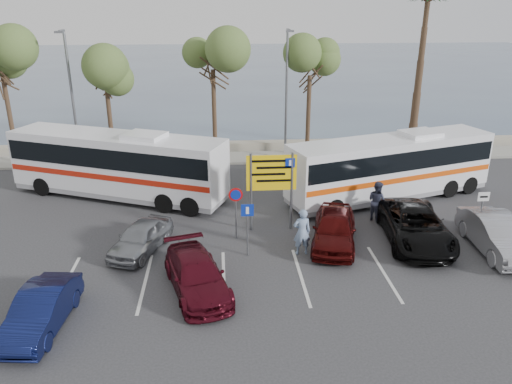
{
  "coord_description": "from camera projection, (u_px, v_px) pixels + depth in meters",
  "views": [
    {
      "loc": [
        -1.22,
        -17.21,
        9.72
      ],
      "look_at": [
        0.31,
        3.0,
        1.9
      ],
      "focal_mm": 35.0,
      "sensor_mm": 36.0,
      "label": 1
    }
  ],
  "objects": [
    {
      "name": "car_blue",
      "position": [
        41.0,
        310.0,
        15.62
      ],
      "size": [
        1.72,
        3.98,
        1.27
      ],
      "primitive_type": "imported",
      "rotation": [
        0.0,
        0.0,
        -0.1
      ],
      "color": "#0E1541",
      "rests_on": "ground"
    },
    {
      "name": "street_lamp_right",
      "position": [
        287.0,
        89.0,
        30.73
      ],
      "size": [
        0.45,
        1.15,
        8.01
      ],
      "color": "slate",
      "rests_on": "kerb_strip"
    },
    {
      "name": "kerb_strip",
      "position": [
        239.0,
        158.0,
        32.59
      ],
      "size": [
        44.0,
        2.4,
        0.15
      ],
      "primitive_type": "cube",
      "color": "gray",
      "rests_on": "ground"
    },
    {
      "name": "pedestrian_far",
      "position": [
        377.0,
        201.0,
        23.23
      ],
      "size": [
        1.09,
        1.17,
        1.92
      ],
      "primitive_type": "imported",
      "rotation": [
        0.0,
        0.0,
        2.08
      ],
      "color": "#353950",
      "rests_on": "ground"
    },
    {
      "name": "tree_far_left",
      "position": [
        0.0,
        62.0,
        29.36
      ],
      "size": [
        3.2,
        3.2,
        7.6
      ],
      "color": "#382619",
      "rests_on": "kerb_strip"
    },
    {
      "name": "sign_no_stop",
      "position": [
        236.0,
        205.0,
        21.2
      ],
      "size": [
        0.6,
        0.08,
        2.35
      ],
      "color": "slate",
      "rests_on": "ground"
    },
    {
      "name": "sea",
      "position": [
        226.0,
        69.0,
        75.41
      ],
      "size": [
        140.0,
        140.0,
        0.0
      ],
      "primitive_type": "plane",
      "color": "#45546F",
      "rests_on": "ground"
    },
    {
      "name": "seawall",
      "position": [
        237.0,
        146.0,
        34.37
      ],
      "size": [
        48.0,
        0.8,
        0.6
      ],
      "primitive_type": "cube",
      "color": "#9E957E",
      "rests_on": "ground"
    },
    {
      "name": "coach_bus_left",
      "position": [
        118.0,
        167.0,
        25.76
      ],
      "size": [
        11.53,
        6.7,
        3.58
      ],
      "color": "white",
      "rests_on": "ground"
    },
    {
      "name": "tree_left",
      "position": [
        104.0,
        66.0,
        29.9
      ],
      "size": [
        3.2,
        3.2,
        7.2
      ],
      "color": "#382619",
      "rests_on": "kerb_strip"
    },
    {
      "name": "street_lamp_left",
      "position": [
        71.0,
        92.0,
        29.81
      ],
      "size": [
        0.45,
        1.15,
        8.01
      ],
      "color": "slate",
      "rests_on": "kerb_strip"
    },
    {
      "name": "tree_right",
      "position": [
        310.0,
        62.0,
        30.72
      ],
      "size": [
        3.2,
        3.2,
        7.4
      ],
      "color": "#382619",
      "rests_on": "kerb_strip"
    },
    {
      "name": "coach_bus_right",
      "position": [
        390.0,
        169.0,
        25.59
      ],
      "size": [
        11.23,
        5.66,
        3.44
      ],
      "color": "white",
      "rests_on": "ground"
    },
    {
      "name": "direction_sign",
      "position": [
        272.0,
        179.0,
        21.77
      ],
      "size": [
        2.2,
        0.12,
        3.6
      ],
      "color": "slate",
      "rests_on": "ground"
    },
    {
      "name": "pedestrian_near",
      "position": [
        302.0,
        232.0,
        20.11
      ],
      "size": [
        0.75,
        0.52,
        1.96
      ],
      "primitive_type": "imported",
      "rotation": [
        0.0,
        0.0,
        3.21
      ],
      "color": "#7D94B6",
      "rests_on": "ground"
    },
    {
      "name": "ground",
      "position": [
        254.0,
        265.0,
        19.59
      ],
      "size": [
        120.0,
        120.0,
        0.0
      ],
      "primitive_type": "plane",
      "color": "#303033",
      "rests_on": "ground"
    },
    {
      "name": "sign_parking",
      "position": [
        247.0,
        222.0,
        19.79
      ],
      "size": [
        0.5,
        0.07,
        2.25
      ],
      "color": "slate",
      "rests_on": "ground"
    },
    {
      "name": "tree_mid",
      "position": [
        213.0,
        54.0,
        30.12
      ],
      "size": [
        3.2,
        3.2,
        8.0
      ],
      "color": "#382619",
      "rests_on": "kerb_strip"
    },
    {
      "name": "car_silver_b",
      "position": [
        497.0,
        235.0,
        20.4
      ],
      "size": [
        1.79,
        4.62,
        1.5
      ],
      "primitive_type": "imported",
      "rotation": [
        0.0,
        0.0,
        -0.05
      ],
      "color": "#949499",
      "rests_on": "ground"
    },
    {
      "name": "car_silver_a",
      "position": [
        141.0,
        237.0,
        20.45
      ],
      "size": [
        2.69,
        3.94,
        1.25
      ],
      "primitive_type": "imported",
      "rotation": [
        0.0,
        0.0,
        -0.37
      ],
      "color": "gray",
      "rests_on": "ground"
    },
    {
      "name": "car_maroon",
      "position": [
        197.0,
        275.0,
        17.62
      ],
      "size": [
        2.9,
        4.69,
        1.27
      ],
      "primitive_type": "imported",
      "rotation": [
        0.0,
        0.0,
        0.28
      ],
      "color": "#4C0C18",
      "rests_on": "ground"
    },
    {
      "name": "car_red",
      "position": [
        334.0,
        228.0,
        20.97
      ],
      "size": [
        2.81,
        4.68,
        1.49
      ],
      "primitive_type": "imported",
      "rotation": [
        0.0,
        0.0,
        -0.25
      ],
      "color": "#400909",
      "rests_on": "ground"
    },
    {
      "name": "lane_markings",
      "position": [
        225.0,
        279.0,
        18.58
      ],
      "size": [
        12.02,
        4.2,
        0.01
      ],
      "primitive_type": null,
      "color": "silver",
      "rests_on": "ground"
    },
    {
      "name": "suv_black",
      "position": [
        415.0,
        226.0,
        21.21
      ],
      "size": [
        3.02,
        5.59,
        1.49
      ],
      "primitive_type": "imported",
      "rotation": [
        0.0,
        0.0,
        -0.1
      ],
      "color": "black",
      "rests_on": "ground"
    },
    {
      "name": "sign_taxi",
      "position": [
        481.0,
        209.0,
        21.16
      ],
      "size": [
        0.5,
        0.07,
        2.2
      ],
      "color": "slate",
      "rests_on": "ground"
    }
  ]
}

